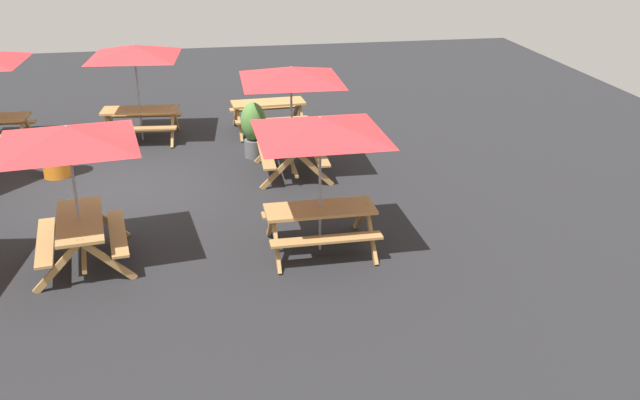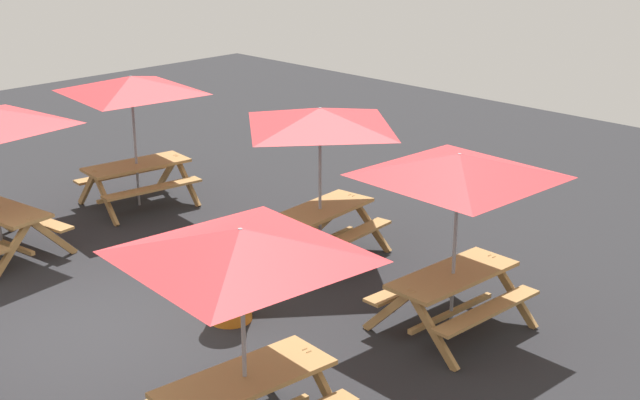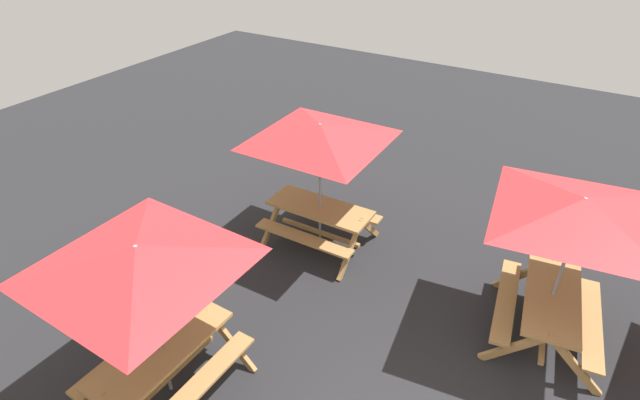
{
  "view_description": "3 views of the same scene",
  "coord_description": "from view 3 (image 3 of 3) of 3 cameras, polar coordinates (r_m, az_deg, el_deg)",
  "views": [
    {
      "loc": [
        -1.65,
        13.89,
        5.43
      ],
      "look_at": [
        -3.51,
        3.41,
        0.9
      ],
      "focal_mm": 40.0,
      "sensor_mm": 36.0,
      "label": 1
    },
    {
      "loc": [
        -5.18,
        -9.03,
        5.21
      ],
      "look_at": [
        3.68,
        -0.25,
        0.9
      ],
      "focal_mm": 50.0,
      "sensor_mm": 36.0,
      "label": 2
    },
    {
      "loc": [
        0.19,
        -2.71,
        5.46
      ],
      "look_at": [
        -3.51,
        3.41,
        0.9
      ],
      "focal_mm": 28.0,
      "sensor_mm": 36.0,
      "label": 3
    }
  ],
  "objects": [
    {
      "name": "picnic_table_5",
      "position": [
        5.68,
        -19.78,
        -7.45
      ],
      "size": [
        2.83,
        2.83,
        2.34
      ],
      "rotation": [
        0.0,
        0.0,
        1.55
      ],
      "color": "#A87A44",
      "rests_on": "ground"
    },
    {
      "name": "picnic_table_4",
      "position": [
        6.85,
        27.46,
        -2.0
      ],
      "size": [
        2.8,
        2.8,
        2.34
      ],
      "rotation": [
        0.0,
        0.0,
        1.71
      ],
      "color": "#A87A44",
      "rests_on": "ground"
    },
    {
      "name": "picnic_table_1",
      "position": [
        7.94,
        0.0,
        6.64
      ],
      "size": [
        2.83,
        2.83,
        2.34
      ],
      "rotation": [
        0.0,
        0.0,
        0.01
      ],
      "color": "#A87A44",
      "rests_on": "ground"
    }
  ]
}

